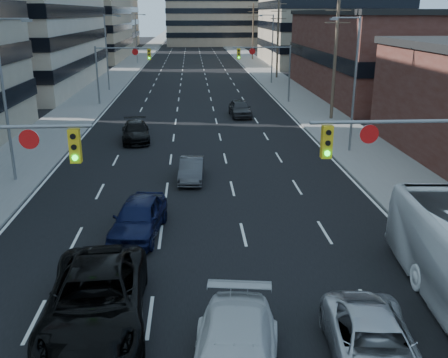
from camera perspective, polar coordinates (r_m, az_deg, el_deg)
name	(u,v)px	position (r m, az deg, el deg)	size (l,w,h in m)	color
road_surface	(192,49)	(138.07, -3.67, 14.63)	(18.00, 300.00, 0.02)	black
sidewalk_left	(149,49)	(138.52, -8.59, 14.51)	(5.00, 300.00, 0.15)	slate
sidewalk_right	(235,48)	(138.57, 1.25, 14.70)	(5.00, 300.00, 0.15)	slate
office_left_far	(73,19)	(110.34, -16.85, 17.11)	(20.00, 30.00, 16.00)	gray
storefront_right_mid	(401,55)	(62.85, 19.62, 13.16)	(20.00, 30.00, 9.00)	#472119
office_right_far	(326,25)	(99.08, 11.62, 16.85)	(22.00, 28.00, 14.00)	gray
bg_block_left	(90,10)	(150.34, -15.07, 18.19)	(24.00, 24.00, 20.00)	#ADA089
bg_block_right	(311,25)	(141.54, 9.95, 16.92)	(22.00, 22.00, 12.00)	gray
signal_near_right	(422,164)	(18.24, 21.72, 1.62)	(6.59, 0.33, 6.00)	slate
signal_far_left	(119,63)	(53.50, -11.88, 12.84)	(6.09, 0.33, 6.00)	slate
signal_far_right	(268,62)	(53.59, 5.05, 13.16)	(6.09, 0.33, 6.00)	slate
utility_pole_block	(335,54)	(45.65, 12.61, 13.75)	(2.20, 0.28, 11.00)	#4C3D2D
utility_pole_midblock	(278,38)	(74.90, 6.17, 15.76)	(2.20, 0.28, 11.00)	#4C3D2D
utility_pole_distant	(253,31)	(104.57, 3.33, 16.58)	(2.20, 0.28, 11.00)	#4C3D2D
streetlight_left_near	(7,93)	(29.81, -23.59, 8.95)	(2.03, 0.22, 9.00)	slate
streetlight_left_mid	(108,49)	(63.69, -13.14, 14.28)	(2.03, 0.22, 9.00)	slate
streetlight_left_far	(137,36)	(98.36, -9.91, 15.80)	(2.03, 0.22, 9.00)	slate
streetlight_right_near	(353,79)	(34.70, 14.50, 11.03)	(2.03, 0.22, 9.00)	slate
streetlight_right_far	(271,46)	(68.72, 5.43, 14.94)	(2.03, 0.22, 9.00)	slate
black_pickup	(96,300)	(16.12, -14.43, -13.19)	(2.98, 6.46, 1.80)	black
silver_suv	(375,348)	(14.63, 16.84, -17.98)	(2.34, 5.07, 1.41)	#B6B7BB
sedan_blue	(139,217)	(21.92, -9.74, -4.33)	(1.91, 4.75, 1.62)	black
sedan_grey_center	(192,169)	(28.74, -3.73, 1.09)	(1.35, 3.86, 1.27)	#38393B
sedan_black_far	(136,132)	(38.22, -10.06, 5.36)	(2.01, 4.94, 1.43)	black
sedan_grey_right	(240,108)	(46.85, 1.84, 8.10)	(1.82, 4.52, 1.54)	#2D2D2F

